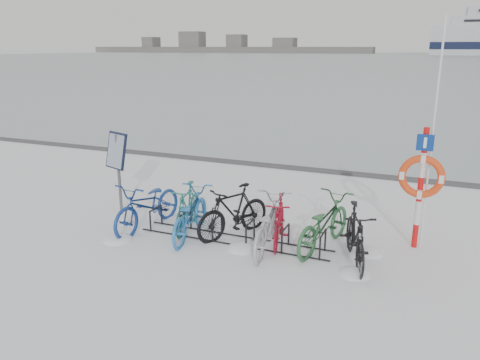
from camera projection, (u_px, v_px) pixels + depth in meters
ground at (233, 241)px, 9.37m from camera, size 900.00×900.00×0.00m
ice_sheet at (429, 59)px, 146.96m from camera, size 400.00×298.00×0.02m
quay_edge at (308, 169)px, 14.59m from camera, size 400.00×0.25×0.10m
bike_rack at (233, 232)px, 9.32m from camera, size 4.00×0.48×0.46m
info_board at (117, 155)px, 10.64m from camera, size 0.67×0.43×1.88m
lifebuoy_station at (422, 177)px, 8.63m from camera, size 0.82×0.23×4.26m
shoreline at (219, 48)px, 284.43m from camera, size 180.00×12.00×9.50m
bike_0 at (148, 203)px, 9.91m from camera, size 0.93×2.14×1.09m
bike_1 at (187, 206)px, 9.90m from camera, size 0.81×1.72×1.00m
bike_2 at (190, 212)px, 9.49m from camera, size 0.95×2.00×1.01m
bike_3 at (233, 210)px, 9.50m from camera, size 1.30×1.85×1.09m
bike_4 at (268, 223)px, 8.89m from camera, size 0.88×2.04×1.04m
bike_5 at (279, 219)px, 9.19m from camera, size 0.77×1.66×0.96m
bike_6 at (323, 221)px, 8.93m from camera, size 1.16×2.12×1.06m
bike_7 at (355, 234)px, 8.30m from camera, size 1.05×1.87×1.08m
snow_drifts at (245, 245)px, 9.14m from camera, size 5.67×2.06×0.21m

